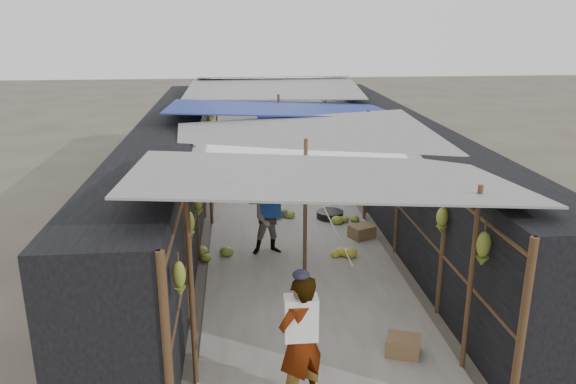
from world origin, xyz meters
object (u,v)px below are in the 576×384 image
object	(u,v)px
vendor_seated	(304,163)
black_basin	(330,215)
shopper_blue	(271,218)
vendor_elderly	(301,341)
crate_near	(403,346)

from	to	relation	value
vendor_seated	black_basin	bearing A→B (deg)	9.68
shopper_blue	vendor_seated	bearing A→B (deg)	71.48
vendor_elderly	shopper_blue	xyz separation A→B (m)	(-0.06, 4.66, -0.09)
black_basin	vendor_seated	xyz separation A→B (m)	(-0.16, 3.73, 0.35)
black_basin	shopper_blue	world-z (taller)	shopper_blue
vendor_seated	shopper_blue	bearing A→B (deg)	-6.48
crate_near	shopper_blue	xyz separation A→B (m)	(-1.62, 3.79, 0.63)
black_basin	vendor_seated	distance (m)	3.75
vendor_elderly	black_basin	bearing A→B (deg)	-132.26
black_basin	crate_near	bearing A→B (deg)	-89.14
crate_near	black_basin	world-z (taller)	crate_near
black_basin	vendor_seated	world-z (taller)	vendor_seated
black_basin	vendor_seated	bearing A→B (deg)	92.51
vendor_elderly	crate_near	bearing A→B (deg)	179.47
black_basin	vendor_elderly	size ratio (longest dim) A/B	0.37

